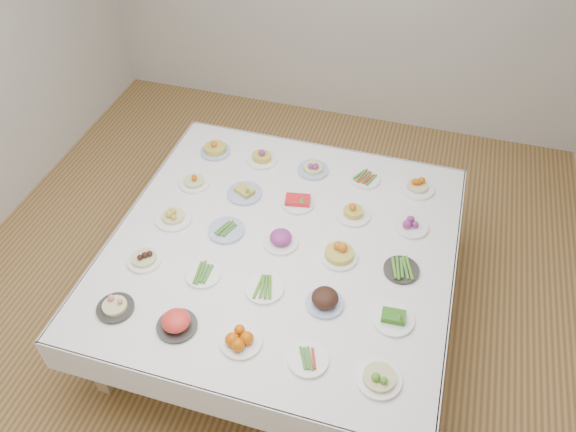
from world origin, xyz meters
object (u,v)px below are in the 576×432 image
(display_table, at_px, (282,250))
(dish_12, at_px, (281,238))
(dish_24, at_px, (418,183))
(dish_0, at_px, (114,304))

(display_table, relative_size, dish_12, 9.89)
(display_table, height_order, dish_12, dish_12)
(display_table, relative_size, dish_24, 9.21)
(dish_12, bearing_deg, dish_0, -134.89)
(dish_12, bearing_deg, dish_24, 44.90)
(dish_12, bearing_deg, display_table, -34.30)
(display_table, distance_m, dish_24, 1.17)
(dish_24, bearing_deg, dish_12, -135.10)
(display_table, height_order, dish_24, dish_24)
(dish_12, xyz_separation_m, dish_24, (0.82, 0.82, 0.01))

